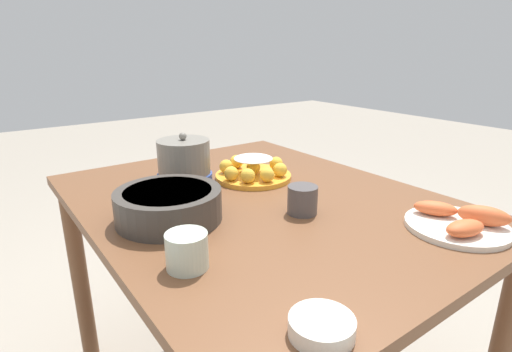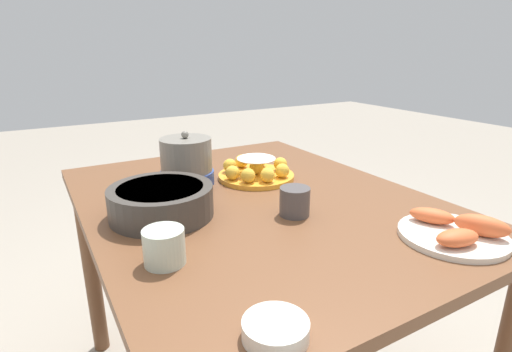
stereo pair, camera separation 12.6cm
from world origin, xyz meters
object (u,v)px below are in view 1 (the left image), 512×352
at_px(cake_plate, 253,171).
at_px(seafood_platter, 460,222).
at_px(cup_far, 187,251).
at_px(cup_near, 302,200).
at_px(sauce_bowl, 322,326).
at_px(serving_bowl, 169,204).
at_px(warming_pot, 184,164).
at_px(dining_table, 259,231).

relative_size(cake_plate, seafood_platter, 1.05).
bearing_deg(cup_far, seafood_platter, -110.54).
bearing_deg(cup_near, sauce_bowl, 141.27).
distance_m(seafood_platter, cup_near, 0.39).
bearing_deg(cup_far, serving_bowl, -16.06).
relative_size(serving_bowl, warming_pot, 1.54).
xyz_separation_m(dining_table, cake_plate, (0.16, -0.10, 0.14)).
xyz_separation_m(dining_table, cup_far, (-0.23, 0.35, 0.15)).
bearing_deg(cup_near, cup_far, 100.69).
height_order(cake_plate, cup_near, cake_plate).
height_order(serving_bowl, cup_near, serving_bowl).
bearing_deg(cup_far, warming_pot, -25.98).
relative_size(cup_near, warming_pot, 0.46).
xyz_separation_m(seafood_platter, cup_far, (0.23, 0.62, 0.02)).
relative_size(cup_near, cup_far, 0.94).
bearing_deg(dining_table, warming_pot, 28.89).
height_order(sauce_bowl, warming_pot, warming_pot).
distance_m(cake_plate, seafood_platter, 0.65).
relative_size(serving_bowl, seafood_platter, 1.11).
bearing_deg(sauce_bowl, serving_bowl, 0.87).
bearing_deg(seafood_platter, dining_table, 30.91).
xyz_separation_m(cup_far, warming_pot, (0.46, -0.22, 0.04)).
distance_m(seafood_platter, cup_far, 0.67).
distance_m(cup_near, cup_far, 0.39).
height_order(cake_plate, warming_pot, warming_pot).
bearing_deg(cake_plate, cup_far, 131.31).
height_order(cup_near, warming_pot, warming_pot).
relative_size(sauce_bowl, cup_near, 1.30).
height_order(sauce_bowl, cup_far, cup_far).
bearing_deg(dining_table, seafood_platter, -149.09).
relative_size(sauce_bowl, cup_far, 1.22).
distance_m(cup_near, warming_pot, 0.42).
bearing_deg(cup_near, seafood_platter, -141.32).
xyz_separation_m(cup_near, cup_far, (-0.07, 0.38, -0.00)).
bearing_deg(dining_table, cake_plate, -30.17).
distance_m(sauce_bowl, seafood_platter, 0.55).
bearing_deg(warming_pot, cup_near, -157.70).
relative_size(serving_bowl, sauce_bowl, 2.59).
xyz_separation_m(cake_plate, warming_pot, (0.07, 0.22, 0.05)).
bearing_deg(cup_near, dining_table, 11.27).
bearing_deg(sauce_bowl, warming_pot, -10.75).
xyz_separation_m(serving_bowl, cup_near, (-0.17, -0.31, -0.01)).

